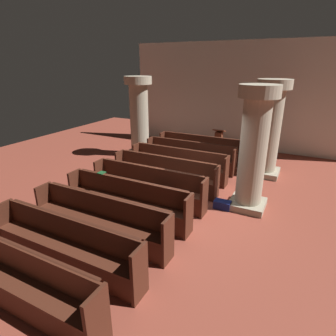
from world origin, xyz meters
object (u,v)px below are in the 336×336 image
at_px(pew_row_1, 190,154).
at_px(pew_row_3, 165,172).
at_px(pew_row_6, 100,218).
at_px(pillar_aisle_side, 269,127).
at_px(pew_row_0, 200,148).
at_px(pillar_far_side, 139,116).
at_px(hymn_book, 101,173).
at_px(pew_row_8, 15,278).
at_px(pew_row_2, 178,163).
at_px(pew_row_7, 65,243).
at_px(kneeler_box_navy, 222,205).
at_px(lectern, 218,144).
at_px(pew_row_4, 148,184).
at_px(pillar_aisle_rear, 253,148).
at_px(pew_row_5, 127,199).

relative_size(pew_row_1, pew_row_3, 1.00).
distance_m(pew_row_6, pillar_aisle_side, 6.17).
relative_size(pew_row_0, pew_row_1, 1.00).
height_order(pillar_far_side, hymn_book, pillar_far_side).
bearing_deg(pew_row_8, pew_row_0, 90.00).
xyz_separation_m(pew_row_8, hymn_book, (-0.89, 3.15, 0.46)).
relative_size(pew_row_1, pew_row_2, 1.00).
bearing_deg(pew_row_7, pew_row_2, 90.00).
bearing_deg(pillar_aisle_side, pillar_far_side, -179.47).
distance_m(hymn_book, kneeler_box_navy, 3.25).
height_order(pew_row_2, pillar_far_side, pillar_far_side).
bearing_deg(pew_row_8, kneeler_box_navy, 66.59).
distance_m(pillar_aisle_side, lectern, 2.84).
relative_size(pillar_aisle_side, lectern, 2.91).
height_order(pew_row_4, pillar_aisle_rear, pillar_aisle_rear).
height_order(pew_row_3, pew_row_4, same).
xyz_separation_m(pew_row_8, pillar_far_side, (-2.46, 7.45, 1.12)).
bearing_deg(lectern, pew_row_7, -92.96).
bearing_deg(pew_row_7, pillar_far_side, 110.85).
relative_size(pew_row_3, pew_row_4, 1.00).
distance_m(pew_row_4, lectern, 5.07).
distance_m(pew_row_1, pillar_aisle_rear, 3.43).
xyz_separation_m(pillar_aisle_rear, hymn_book, (-3.40, -1.71, -0.67)).
xyz_separation_m(pew_row_7, pillar_aisle_side, (2.51, 6.51, 1.12)).
xyz_separation_m(pew_row_4, pew_row_6, (0.00, -1.97, 0.00)).
height_order(pillar_far_side, pillar_aisle_rear, same).
xyz_separation_m(pew_row_5, kneeler_box_navy, (1.94, 1.53, -0.41)).
bearing_deg(pillar_far_side, pillar_aisle_rear, -27.59).
bearing_deg(pew_row_5, pew_row_2, 90.00).
distance_m(pillar_aisle_rear, hymn_book, 3.86).
bearing_deg(pew_row_0, pew_row_6, -90.00).
height_order(pew_row_3, pillar_aisle_rear, pillar_aisle_rear).
bearing_deg(lectern, pew_row_6, -93.37).
bearing_deg(pew_row_1, pew_row_2, -90.00).
bearing_deg(pew_row_6, lectern, 86.63).
xyz_separation_m(pew_row_2, pew_row_5, (0.00, -2.96, 0.00)).
bearing_deg(pillar_far_side, pew_row_1, -12.55).
height_order(pew_row_8, pillar_far_side, pillar_far_side).
height_order(pew_row_1, pew_row_2, same).
bearing_deg(pew_row_0, kneeler_box_navy, -60.25).
bearing_deg(pillar_aisle_side, pew_row_2, -147.83).
distance_m(pew_row_2, hymn_book, 2.94).
bearing_deg(pew_row_7, lectern, 87.04).
relative_size(pew_row_0, pillar_aisle_side, 1.05).
xyz_separation_m(pew_row_0, pew_row_8, (0.00, -7.89, 0.00)).
xyz_separation_m(pew_row_1, pew_row_6, (0.00, -4.93, 0.00)).
bearing_deg(lectern, pew_row_0, -110.44).
distance_m(pew_row_3, pew_row_5, 1.97).
distance_m(pew_row_2, pew_row_3, 0.99).
distance_m(pew_row_2, pew_row_8, 5.92).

